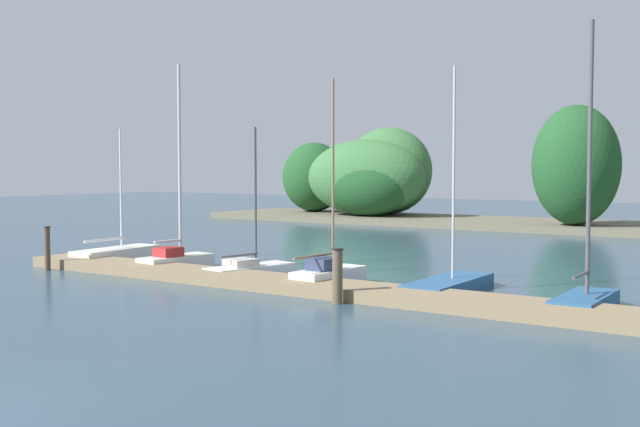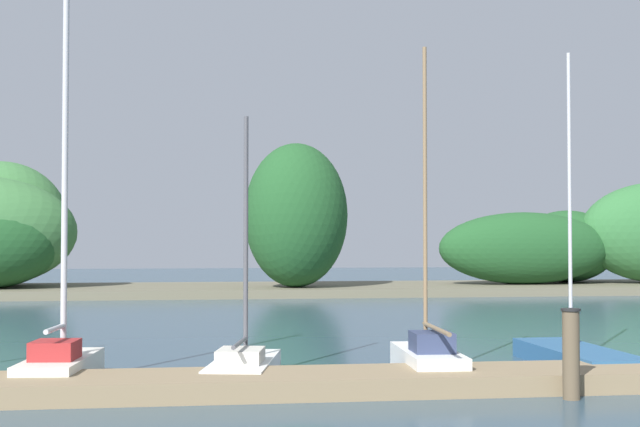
{
  "view_description": "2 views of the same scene",
  "coord_description": "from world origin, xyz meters",
  "px_view_note": "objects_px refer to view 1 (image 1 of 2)",
  "views": [
    {
      "loc": [
        11.02,
        -5.74,
        3.58
      ],
      "look_at": [
        -2.02,
        13.17,
        2.26
      ],
      "focal_mm": 43.53,
      "sensor_mm": 36.0,
      "label": 1
    },
    {
      "loc": [
        -6.16,
        -2.32,
        2.6
      ],
      "look_at": [
        -3.8,
        15.43,
        3.16
      ],
      "focal_mm": 48.83,
      "sensor_mm": 36.0,
      "label": 2
    }
  ],
  "objects_px": {
    "sailboat_3": "(330,274)",
    "sailboat_5": "(586,294)",
    "sailboat_1": "(178,256)",
    "sailboat_0": "(120,254)",
    "mooring_piling_1": "(337,276)",
    "sailboat_4": "(451,283)",
    "mooring_piling_0": "(47,248)",
    "sailboat_2": "(252,268)"
  },
  "relations": [
    {
      "from": "sailboat_3",
      "to": "sailboat_5",
      "type": "xyz_separation_m",
      "value": [
        7.53,
        0.38,
        0.02
      ]
    },
    {
      "from": "sailboat_1",
      "to": "sailboat_3",
      "type": "relative_size",
      "value": 1.15
    },
    {
      "from": "sailboat_0",
      "to": "mooring_piling_1",
      "type": "bearing_deg",
      "value": -108.54
    },
    {
      "from": "sailboat_1",
      "to": "mooring_piling_1",
      "type": "relative_size",
      "value": 4.9
    },
    {
      "from": "sailboat_4",
      "to": "sailboat_3",
      "type": "bearing_deg",
      "value": 108.66
    },
    {
      "from": "sailboat_1",
      "to": "sailboat_3",
      "type": "xyz_separation_m",
      "value": [
        6.73,
        -0.28,
        -0.08
      ]
    },
    {
      "from": "mooring_piling_0",
      "to": "mooring_piling_1",
      "type": "xyz_separation_m",
      "value": [
        12.16,
        0.13,
        -0.04
      ]
    },
    {
      "from": "sailboat_2",
      "to": "sailboat_3",
      "type": "relative_size",
      "value": 0.79
    },
    {
      "from": "sailboat_3",
      "to": "mooring_piling_1",
      "type": "height_order",
      "value": "sailboat_3"
    },
    {
      "from": "sailboat_2",
      "to": "mooring_piling_0",
      "type": "bearing_deg",
      "value": 123.7
    },
    {
      "from": "sailboat_4",
      "to": "mooring_piling_1",
      "type": "distance_m",
      "value": 3.96
    },
    {
      "from": "sailboat_0",
      "to": "sailboat_1",
      "type": "height_order",
      "value": "sailboat_1"
    },
    {
      "from": "sailboat_2",
      "to": "sailboat_1",
      "type": "bearing_deg",
      "value": 103.32
    },
    {
      "from": "mooring_piling_1",
      "to": "sailboat_2",
      "type": "bearing_deg",
      "value": 152.0
    },
    {
      "from": "mooring_piling_0",
      "to": "sailboat_4",
      "type": "bearing_deg",
      "value": 15.09
    },
    {
      "from": "sailboat_2",
      "to": "mooring_piling_1",
      "type": "xyz_separation_m",
      "value": [
        5.22,
        -2.78,
        0.47
      ]
    },
    {
      "from": "mooring_piling_0",
      "to": "mooring_piling_1",
      "type": "relative_size",
      "value": 1.05
    },
    {
      "from": "sailboat_1",
      "to": "sailboat_5",
      "type": "distance_m",
      "value": 14.26
    },
    {
      "from": "sailboat_1",
      "to": "mooring_piling_1",
      "type": "bearing_deg",
      "value": -101.62
    },
    {
      "from": "sailboat_4",
      "to": "sailboat_2",
      "type": "bearing_deg",
      "value": 95.77
    },
    {
      "from": "sailboat_0",
      "to": "sailboat_5",
      "type": "relative_size",
      "value": 0.7
    },
    {
      "from": "sailboat_1",
      "to": "sailboat_5",
      "type": "bearing_deg",
      "value": -84.02
    },
    {
      "from": "sailboat_0",
      "to": "sailboat_4",
      "type": "distance_m",
      "value": 13.72
    },
    {
      "from": "sailboat_2",
      "to": "sailboat_4",
      "type": "height_order",
      "value": "sailboat_4"
    },
    {
      "from": "sailboat_4",
      "to": "mooring_piling_0",
      "type": "height_order",
      "value": "sailboat_4"
    },
    {
      "from": "sailboat_2",
      "to": "sailboat_5",
      "type": "height_order",
      "value": "sailboat_5"
    },
    {
      "from": "sailboat_2",
      "to": "sailboat_4",
      "type": "relative_size",
      "value": 0.76
    },
    {
      "from": "sailboat_3",
      "to": "mooring_piling_1",
      "type": "relative_size",
      "value": 4.25
    },
    {
      "from": "sailboat_2",
      "to": "sailboat_5",
      "type": "bearing_deg",
      "value": -79.2
    },
    {
      "from": "mooring_piling_1",
      "to": "sailboat_3",
      "type": "bearing_deg",
      "value": 127.42
    },
    {
      "from": "sailboat_2",
      "to": "sailboat_5",
      "type": "relative_size",
      "value": 0.68
    },
    {
      "from": "sailboat_1",
      "to": "mooring_piling_1",
      "type": "distance_m",
      "value": 8.94
    },
    {
      "from": "sailboat_1",
      "to": "sailboat_2",
      "type": "bearing_deg",
      "value": -82.08
    },
    {
      "from": "sailboat_3",
      "to": "sailboat_2",
      "type": "bearing_deg",
      "value": 85.52
    },
    {
      "from": "sailboat_0",
      "to": "sailboat_3",
      "type": "distance_m",
      "value": 10.31
    },
    {
      "from": "sailboat_3",
      "to": "mooring_piling_0",
      "type": "xyz_separation_m",
      "value": [
        -10.36,
        -2.49,
        0.39
      ]
    },
    {
      "from": "sailboat_3",
      "to": "sailboat_4",
      "type": "xyz_separation_m",
      "value": [
        3.43,
        1.22,
        -0.14
      ]
    },
    {
      "from": "sailboat_3",
      "to": "mooring_piling_1",
      "type": "distance_m",
      "value": 3.0
    },
    {
      "from": "mooring_piling_1",
      "to": "mooring_piling_0",
      "type": "bearing_deg",
      "value": -179.38
    },
    {
      "from": "sailboat_4",
      "to": "mooring_piling_1",
      "type": "bearing_deg",
      "value": 154.75
    },
    {
      "from": "sailboat_0",
      "to": "sailboat_5",
      "type": "height_order",
      "value": "sailboat_5"
    },
    {
      "from": "sailboat_1",
      "to": "sailboat_0",
      "type": "bearing_deg",
      "value": 88.66
    }
  ]
}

